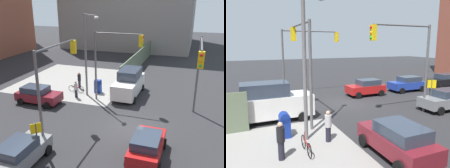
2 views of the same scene
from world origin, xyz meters
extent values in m
plane|color=#28282B|center=(0.00, 0.00, 0.00)|extent=(120.00, 120.00, 0.00)
cube|color=gray|center=(9.00, 9.00, 0.01)|extent=(12.00, 12.00, 0.01)
cube|color=#607056|center=(17.00, 3.20, 1.20)|extent=(18.00, 0.12, 2.40)
cube|color=gray|center=(36.00, 8.82, 8.70)|extent=(20.00, 24.00, 17.40)
cylinder|color=brown|center=(29.70, 30.00, 8.55)|extent=(1.80, 1.80, 17.10)
cylinder|color=#59595B|center=(-4.50, 4.50, 3.25)|extent=(0.18, 0.18, 6.50)
cylinder|color=#59595B|center=(-2.11, 4.50, 6.38)|extent=(4.77, 0.12, 0.12)
cube|color=yellow|center=(0.27, 4.50, 5.85)|extent=(0.32, 0.36, 1.00)
sphere|color=red|center=(0.45, 4.50, 6.17)|extent=(0.18, 0.18, 0.18)
sphere|color=orange|center=(0.45, 4.50, 5.85)|extent=(0.18, 0.18, 0.18)
sphere|color=green|center=(0.45, 4.50, 5.53)|extent=(0.18, 0.18, 0.18)
cylinder|color=#59595B|center=(4.50, -4.50, 3.25)|extent=(0.18, 0.18, 6.50)
cylinder|color=#59595B|center=(1.73, -4.50, 6.38)|extent=(5.55, 0.12, 0.12)
cube|color=yellow|center=(-1.05, -4.50, 5.85)|extent=(0.32, 0.36, 1.00)
sphere|color=red|center=(-1.23, -4.50, 6.17)|extent=(0.18, 0.18, 0.18)
sphere|color=orange|center=(-1.23, -4.50, 5.85)|extent=(0.18, 0.18, 0.18)
sphere|color=green|center=(-1.23, -4.50, 5.53)|extent=(0.18, 0.18, 0.18)
cylinder|color=#59595B|center=(4.50, 4.50, 3.25)|extent=(0.18, 0.18, 6.50)
cylinder|color=#59595B|center=(4.50, 2.40, 6.38)|extent=(0.12, 4.20, 0.12)
cube|color=yellow|center=(4.50, 0.30, 5.85)|extent=(0.36, 0.32, 1.00)
sphere|color=red|center=(4.50, 0.12, 6.17)|extent=(0.18, 0.18, 0.18)
sphere|color=orange|center=(4.50, 0.12, 5.85)|extent=(0.18, 0.18, 0.18)
sphere|color=green|center=(4.50, 0.12, 5.53)|extent=(0.18, 0.18, 0.18)
cylinder|color=slate|center=(5.20, 5.80, 4.00)|extent=(0.20, 0.20, 8.00)
cylinder|color=slate|center=(4.41, 4.89, 7.90)|extent=(1.65, 1.88, 0.10)
ellipsoid|color=silver|center=(3.63, 3.99, 7.75)|extent=(0.56, 0.36, 0.24)
cylinder|color=#4C4C4C|center=(-5.40, 4.28, 1.20)|extent=(0.08, 0.08, 2.40)
cube|color=yellow|center=(-5.40, 4.28, 2.05)|extent=(0.48, 0.48, 0.64)
cube|color=navy|center=(6.20, 5.00, 0.57)|extent=(0.56, 0.64, 1.15)
cylinder|color=navy|center=(6.20, 5.00, 1.15)|extent=(0.56, 0.64, 0.56)
cube|color=#B21919|center=(-3.14, -1.95, 0.70)|extent=(3.82, 1.80, 0.75)
cube|color=#2D3847|center=(-3.44, -1.95, 1.35)|extent=(2.14, 1.58, 0.55)
cylinder|color=black|center=(-1.84, -1.05, 0.32)|extent=(0.64, 0.22, 0.64)
cylinder|color=black|center=(-1.84, -2.85, 0.32)|extent=(0.64, 0.22, 0.64)
cylinder|color=black|center=(-4.44, -1.05, 0.32)|extent=(0.64, 0.22, 0.64)
cylinder|color=black|center=(-4.44, -2.85, 0.32)|extent=(0.64, 0.22, 0.64)
cube|color=slate|center=(-6.22, 4.83, 0.70)|extent=(3.88, 1.80, 0.75)
cube|color=#2D3847|center=(-6.53, 4.83, 1.35)|extent=(2.17, 1.58, 0.55)
cylinder|color=black|center=(-4.90, 5.73, 0.32)|extent=(0.64, 0.22, 0.64)
cylinder|color=black|center=(-4.90, 3.93, 0.32)|extent=(0.64, 0.22, 0.64)
cube|color=maroon|center=(1.88, 9.14, 0.70)|extent=(1.80, 4.11, 0.75)
cube|color=#2D3847|center=(1.88, 9.47, 1.35)|extent=(1.58, 2.30, 0.55)
cylinder|color=black|center=(2.78, 7.75, 0.32)|extent=(0.22, 0.64, 0.64)
cylinder|color=black|center=(0.98, 7.75, 0.32)|extent=(0.22, 0.64, 0.64)
cylinder|color=black|center=(2.78, 10.54, 0.32)|extent=(0.22, 0.64, 0.64)
cylinder|color=black|center=(0.98, 10.54, 0.32)|extent=(0.22, 0.64, 0.64)
cube|color=white|center=(6.45, 1.80, 1.02)|extent=(5.40, 2.10, 1.40)
cube|color=#2D3847|center=(6.88, 1.80, 2.17)|extent=(3.02, 1.85, 0.90)
cylinder|color=black|center=(4.61, 0.75, 0.32)|extent=(0.64, 0.22, 0.64)
cylinder|color=black|center=(4.61, 2.85, 0.32)|extent=(0.64, 0.22, 0.64)
cylinder|color=black|center=(8.29, 0.75, 0.32)|extent=(0.64, 0.22, 0.64)
cylinder|color=black|center=(8.29, 2.85, 0.32)|extent=(0.64, 0.22, 0.64)
cylinder|color=black|center=(6.80, 7.40, 1.20)|extent=(0.36, 0.36, 0.68)
sphere|color=tan|center=(6.80, 7.40, 1.66)|extent=(0.23, 0.23, 0.23)
cylinder|color=#1E1E2D|center=(6.80, 7.40, 0.43)|extent=(0.28, 0.28, 0.86)
cylinder|color=#B2B2B7|center=(4.20, 6.50, 1.15)|extent=(0.36, 0.36, 0.65)
sphere|color=tan|center=(4.20, 6.50, 1.59)|extent=(0.22, 0.22, 0.22)
cylinder|color=#1E1E2D|center=(4.20, 6.50, 0.41)|extent=(0.28, 0.28, 0.83)
torus|color=black|center=(5.60, 7.72, 0.33)|extent=(0.05, 0.71, 0.71)
torus|color=black|center=(5.60, 6.68, 0.33)|extent=(0.05, 0.71, 0.71)
cube|color=maroon|center=(5.60, 7.20, 0.51)|extent=(0.04, 1.04, 0.08)
cylinder|color=maroon|center=(5.60, 6.92, 0.75)|extent=(0.04, 0.04, 0.40)
camera|label=1|loc=(-16.25, -4.12, 9.30)|focal=40.00mm
camera|label=2|loc=(8.14, 16.69, 5.10)|focal=35.00mm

